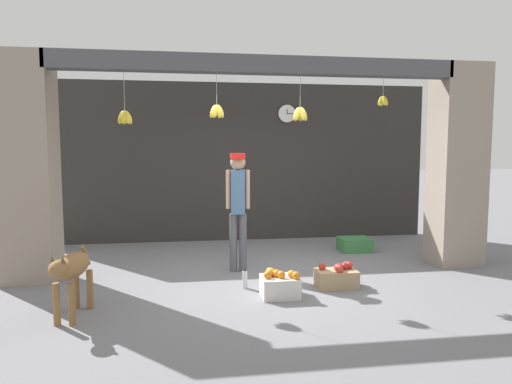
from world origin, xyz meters
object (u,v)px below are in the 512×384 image
object	(u,v)px
dog	(71,270)
produce_box_green	(355,244)
fruit_crate_apples	(337,277)
shopkeeper	(238,201)
fruit_crate_oranges	(280,285)
water_bottle	(245,279)
wall_clock	(287,114)

from	to	relation	value
dog	produce_box_green	xyz separation A→B (m)	(4.08, 2.59, -0.40)
fruit_crate_apples	produce_box_green	xyz separation A→B (m)	(0.97, 1.95, -0.02)
dog	shopkeeper	distance (m)	2.55
dog	shopkeeper	size ratio (longest dim) A/B	0.55
shopkeeper	fruit_crate_oranges	xyz separation A→B (m)	(0.37, -1.22, -0.88)
dog	fruit_crate_oranges	size ratio (longest dim) A/B	2.09
produce_box_green	fruit_crate_oranges	bearing A→B (deg)	-128.75
fruit_crate_apples	dog	bearing A→B (deg)	-168.38
shopkeeper	produce_box_green	world-z (taller)	shopkeeper
shopkeeper	fruit_crate_oranges	world-z (taller)	shopkeeper
fruit_crate_oranges	produce_box_green	world-z (taller)	fruit_crate_oranges
shopkeeper	water_bottle	bearing A→B (deg)	95.35
dog	shopkeeper	xyz separation A→B (m)	(1.93, 1.59, 0.51)
shopkeeper	produce_box_green	distance (m)	2.54
fruit_crate_apples	wall_clock	size ratio (longest dim) A/B	1.44
dog	water_bottle	distance (m)	2.10
water_bottle	wall_clock	xyz separation A→B (m)	(1.21, 3.10, 2.34)
fruit_crate_apples	produce_box_green	distance (m)	2.18
fruit_crate_oranges	wall_clock	size ratio (longest dim) A/B	1.25
shopkeeper	fruit_crate_apples	bearing A→B (deg)	146.93
water_bottle	wall_clock	world-z (taller)	wall_clock
dog	produce_box_green	distance (m)	4.85
dog	wall_clock	distance (m)	5.33
produce_box_green	water_bottle	distance (m)	2.84
shopkeeper	water_bottle	size ratio (longest dim) A/B	6.84
water_bottle	dog	bearing A→B (deg)	-158.67
shopkeeper	produce_box_green	size ratio (longest dim) A/B	3.22
dog	produce_box_green	bearing A→B (deg)	131.24
produce_box_green	fruit_crate_apples	bearing A→B (deg)	-116.54
fruit_crate_apples	shopkeeper	bearing A→B (deg)	141.18
fruit_crate_apples	water_bottle	world-z (taller)	fruit_crate_apples
produce_box_green	water_bottle	size ratio (longest dim) A/B	2.12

